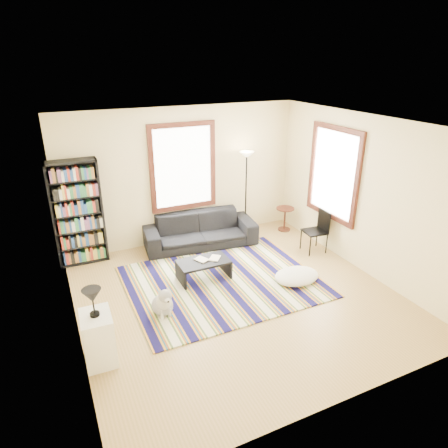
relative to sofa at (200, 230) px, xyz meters
name	(u,v)px	position (x,y,z in m)	size (l,w,h in m)	color
floor	(237,298)	(-0.17, -2.05, -0.39)	(5.00, 5.00, 0.10)	#AC864E
ceiling	(239,121)	(-0.17, -2.05, 2.51)	(5.00, 5.00, 0.10)	white
wall_back	(182,176)	(-0.17, 0.50, 1.06)	(5.00, 0.10, 2.80)	beige
wall_front	(353,304)	(-0.17, -4.60, 1.06)	(5.00, 0.10, 2.80)	beige
wall_left	(61,249)	(-2.72, -2.05, 1.06)	(0.10, 5.00, 2.80)	beige
wall_right	(365,195)	(2.38, -2.05, 1.06)	(0.10, 5.00, 2.80)	beige
window_back	(183,167)	(-0.17, 0.42, 1.26)	(1.20, 0.06, 1.60)	white
window_right	(334,173)	(2.30, -1.25, 1.26)	(0.06, 1.20, 1.60)	white
rug	(222,281)	(-0.21, -1.56, -0.33)	(3.25, 2.60, 0.02)	#0F0C3D
sofa	(200,230)	(0.00, 0.00, 0.00)	(2.30, 0.90, 0.67)	black
bookshelf	(78,213)	(-2.31, 0.27, 0.66)	(0.90, 0.30, 2.00)	black
coffee_table	(204,270)	(-0.46, -1.32, -0.16)	(0.90, 0.50, 0.36)	black
book_a	(198,261)	(-0.56, -1.32, 0.04)	(0.23, 0.17, 0.02)	beige
book_b	(210,257)	(-0.31, -1.27, 0.03)	(0.17, 0.23, 0.02)	beige
floor_cushion	(297,276)	(0.99, -2.09, -0.23)	(0.82, 0.62, 0.21)	beige
floor_lamp	(246,194)	(1.12, 0.10, 0.59)	(0.30, 0.30, 1.86)	black
side_table	(285,219)	(2.03, -0.09, -0.07)	(0.40, 0.40, 0.54)	#461E11
folding_chair	(315,232)	(1.98, -1.24, 0.09)	(0.42, 0.40, 0.86)	black
white_cabinet	(98,338)	(-2.47, -2.67, 0.01)	(0.38, 0.50, 0.70)	white
table_lamp	(93,303)	(-2.47, -2.67, 0.55)	(0.24, 0.24, 0.38)	black
dog	(162,299)	(-1.44, -2.02, -0.08)	(0.36, 0.51, 0.51)	silver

